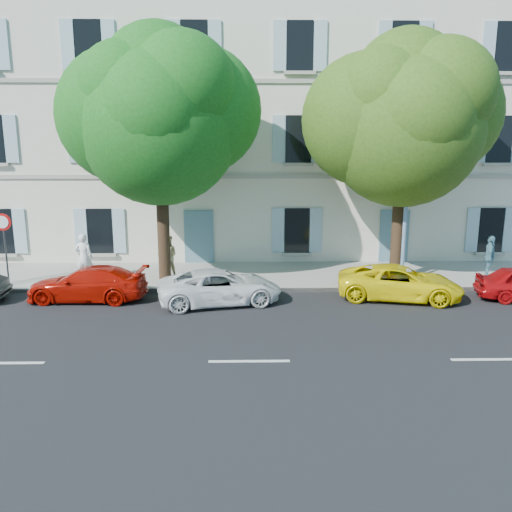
{
  "coord_description": "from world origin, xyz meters",
  "views": [
    {
      "loc": [
        -0.04,
        -15.46,
        5.03
      ],
      "look_at": [
        0.28,
        2.0,
        1.4
      ],
      "focal_mm": 35.0,
      "sensor_mm": 36.0,
      "label": 1
    }
  ],
  "objects_px": {
    "car_yellow_supercar": "(400,282)",
    "tree_left": "(159,125)",
    "street_lamp": "(409,171)",
    "pedestrian_b": "(168,256)",
    "tree_right": "(403,129)",
    "car_red_coupe": "(88,284)",
    "pedestrian_a": "(84,257)",
    "road_sign": "(4,234)",
    "pedestrian_c": "(490,257)",
    "car_white_coupe": "(220,287)"
  },
  "relations": [
    {
      "from": "tree_left",
      "to": "pedestrian_c",
      "type": "bearing_deg",
      "value": 1.29
    },
    {
      "from": "tree_left",
      "to": "pedestrian_b",
      "type": "distance_m",
      "value": 5.07
    },
    {
      "from": "tree_right",
      "to": "street_lamp",
      "type": "height_order",
      "value": "tree_right"
    },
    {
      "from": "tree_left",
      "to": "street_lamp",
      "type": "bearing_deg",
      "value": -2.37
    },
    {
      "from": "tree_left",
      "to": "street_lamp",
      "type": "relative_size",
      "value": 1.22
    },
    {
      "from": "street_lamp",
      "to": "pedestrian_b",
      "type": "xyz_separation_m",
      "value": [
        -9.09,
        1.06,
        -3.37
      ]
    },
    {
      "from": "pedestrian_c",
      "to": "pedestrian_a",
      "type": "bearing_deg",
      "value": 112.15
    },
    {
      "from": "road_sign",
      "to": "pedestrian_a",
      "type": "xyz_separation_m",
      "value": [
        2.59,
        0.83,
        -1.04
      ]
    },
    {
      "from": "street_lamp",
      "to": "pedestrian_c",
      "type": "xyz_separation_m",
      "value": [
        3.61,
        0.66,
        -3.37
      ]
    },
    {
      "from": "car_red_coupe",
      "to": "car_white_coupe",
      "type": "height_order",
      "value": "car_red_coupe"
    },
    {
      "from": "car_yellow_supercar",
      "to": "tree_left",
      "type": "xyz_separation_m",
      "value": [
        -8.48,
        1.98,
        5.43
      ]
    },
    {
      "from": "tree_left",
      "to": "pedestrian_c",
      "type": "relative_size",
      "value": 5.34
    },
    {
      "from": "pedestrian_a",
      "to": "street_lamp",
      "type": "bearing_deg",
      "value": 176.4
    },
    {
      "from": "car_red_coupe",
      "to": "road_sign",
      "type": "bearing_deg",
      "value": -110.18
    },
    {
      "from": "car_red_coupe",
      "to": "tree_left",
      "type": "relative_size",
      "value": 0.44
    },
    {
      "from": "tree_left",
      "to": "pedestrian_b",
      "type": "height_order",
      "value": "tree_left"
    },
    {
      "from": "car_red_coupe",
      "to": "pedestrian_b",
      "type": "bearing_deg",
      "value": 140.53
    },
    {
      "from": "car_yellow_supercar",
      "to": "road_sign",
      "type": "bearing_deg",
      "value": 96.38
    },
    {
      "from": "road_sign",
      "to": "pedestrian_b",
      "type": "xyz_separation_m",
      "value": [
        5.77,
        1.19,
        -1.11
      ]
    },
    {
      "from": "car_white_coupe",
      "to": "pedestrian_a",
      "type": "distance_m",
      "value": 6.08
    },
    {
      "from": "car_red_coupe",
      "to": "pedestrian_a",
      "type": "height_order",
      "value": "pedestrian_a"
    },
    {
      "from": "road_sign",
      "to": "car_white_coupe",
      "type": "bearing_deg",
      "value": -13.32
    },
    {
      "from": "car_yellow_supercar",
      "to": "road_sign",
      "type": "relative_size",
      "value": 1.57
    },
    {
      "from": "car_red_coupe",
      "to": "road_sign",
      "type": "height_order",
      "value": "road_sign"
    },
    {
      "from": "street_lamp",
      "to": "road_sign",
      "type": "bearing_deg",
      "value": -179.5
    },
    {
      "from": "road_sign",
      "to": "pedestrian_b",
      "type": "relative_size",
      "value": 1.6
    },
    {
      "from": "car_white_coupe",
      "to": "street_lamp",
      "type": "xyz_separation_m",
      "value": [
        6.86,
        2.02,
        3.79
      ]
    },
    {
      "from": "street_lamp",
      "to": "tree_right",
      "type": "bearing_deg",
      "value": 102.73
    },
    {
      "from": "pedestrian_a",
      "to": "pedestrian_c",
      "type": "bearing_deg",
      "value": 179.53
    },
    {
      "from": "car_white_coupe",
      "to": "tree_right",
      "type": "xyz_separation_m",
      "value": [
        6.73,
        2.59,
        5.3
      ]
    },
    {
      "from": "pedestrian_a",
      "to": "pedestrian_c",
      "type": "distance_m",
      "value": 15.88
    },
    {
      "from": "road_sign",
      "to": "pedestrian_c",
      "type": "distance_m",
      "value": 18.52
    },
    {
      "from": "car_white_coupe",
      "to": "tree_right",
      "type": "bearing_deg",
      "value": -81.29
    },
    {
      "from": "car_red_coupe",
      "to": "tree_right",
      "type": "relative_size",
      "value": 0.45
    },
    {
      "from": "pedestrian_b",
      "to": "car_red_coupe",
      "type": "bearing_deg",
      "value": 43.29
    },
    {
      "from": "car_red_coupe",
      "to": "pedestrian_a",
      "type": "xyz_separation_m",
      "value": [
        -0.81,
        2.26,
        0.48
      ]
    },
    {
      "from": "car_yellow_supercar",
      "to": "car_white_coupe",
      "type": "bearing_deg",
      "value": 106.14
    },
    {
      "from": "car_red_coupe",
      "to": "tree_left",
      "type": "distance_m",
      "value": 6.23
    },
    {
      "from": "car_white_coupe",
      "to": "pedestrian_c",
      "type": "distance_m",
      "value": 10.81
    },
    {
      "from": "tree_right",
      "to": "pedestrian_c",
      "type": "distance_m",
      "value": 6.15
    },
    {
      "from": "car_yellow_supercar",
      "to": "pedestrian_a",
      "type": "bearing_deg",
      "value": 91.1
    },
    {
      "from": "street_lamp",
      "to": "car_yellow_supercar",
      "type": "bearing_deg",
      "value": -111.06
    },
    {
      "from": "tree_left",
      "to": "pedestrian_a",
      "type": "relative_size",
      "value": 4.99
    },
    {
      "from": "car_yellow_supercar",
      "to": "pedestrian_a",
      "type": "distance_m",
      "value": 11.89
    },
    {
      "from": "car_white_coupe",
      "to": "pedestrian_c",
      "type": "relative_size",
      "value": 2.44
    },
    {
      "from": "car_red_coupe",
      "to": "pedestrian_a",
      "type": "distance_m",
      "value": 2.45
    },
    {
      "from": "tree_right",
      "to": "road_sign",
      "type": "bearing_deg",
      "value": -177.29
    },
    {
      "from": "car_red_coupe",
      "to": "pedestrian_a",
      "type": "relative_size",
      "value": 2.22
    },
    {
      "from": "pedestrian_c",
      "to": "pedestrian_b",
      "type": "bearing_deg",
      "value": 110.48
    },
    {
      "from": "pedestrian_a",
      "to": "car_red_coupe",
      "type": "bearing_deg",
      "value": 109.45
    }
  ]
}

